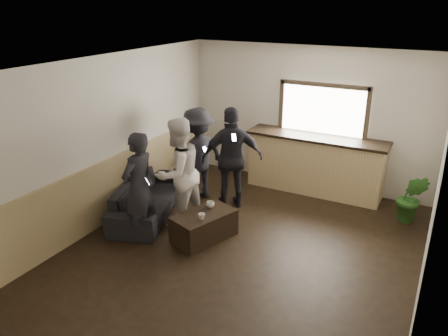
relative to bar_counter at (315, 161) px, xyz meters
The scene contains 12 objects.
ground 2.79m from the bar_counter, 96.35° to the right, with size 5.00×6.00×0.01m, color black.
room_shell 3.00m from the bar_counter, 111.04° to the right, with size 5.01×6.01×2.80m.
bar_counter is the anchor object (origin of this frame).
sofa 3.32m from the bar_counter, 134.72° to the right, with size 2.11×0.82×0.61m, color black.
coffee_table 2.86m from the bar_counter, 110.50° to the right, with size 0.56×1.00×0.44m, color black.
cup_a 2.61m from the bar_counter, 112.67° to the right, with size 0.13×0.13×0.10m, color silver.
cup_b 2.97m from the bar_counter, 108.10° to the right, with size 0.10×0.10×0.10m, color silver.
potted_plant 1.93m from the bar_counter, 15.26° to the right, with size 0.49×0.40×0.90m, color #2D6623.
person_a 3.64m from the bar_counter, 121.10° to the right, with size 0.50×0.68×1.78m.
person_b 2.91m from the bar_counter, 123.98° to the right, with size 0.91×1.05×1.86m.
person_c 2.32m from the bar_counter, 144.34° to the right, with size 1.06×1.31×1.77m.
person_d 1.81m from the bar_counter, 129.61° to the right, with size 1.16×1.01×1.87m.
Camera 1 is at (2.48, -5.24, 3.63)m, focal length 35.00 mm.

